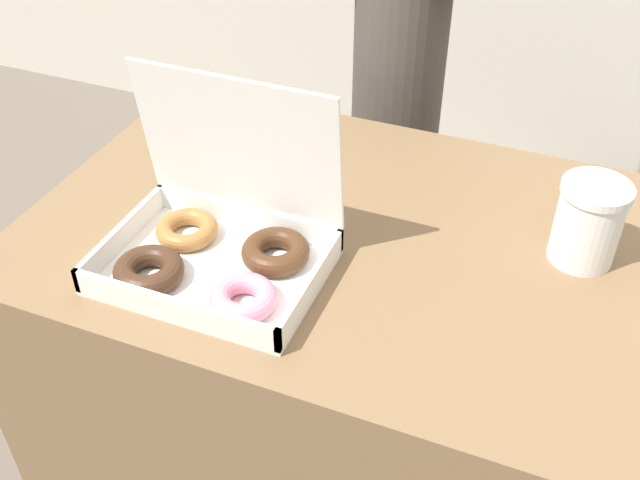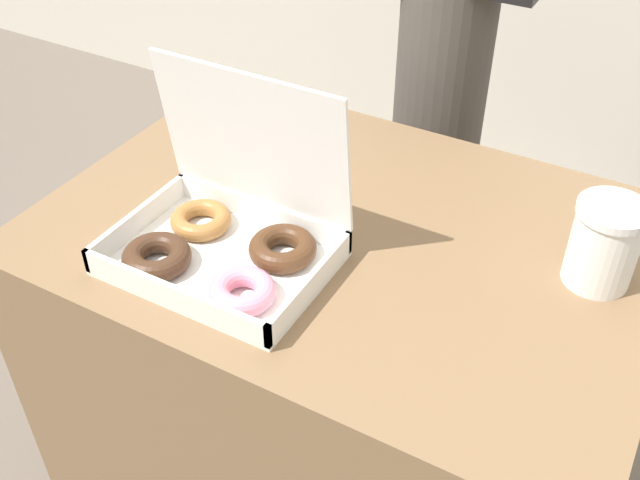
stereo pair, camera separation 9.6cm
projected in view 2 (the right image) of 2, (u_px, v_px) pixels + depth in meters
table at (344, 382)px, 1.36m from camera, size 0.93×0.66×0.71m
donut_box at (226, 235)px, 1.06m from camera, size 0.31×0.23×0.27m
coffee_cup at (604, 244)px, 1.01m from camera, size 0.10×0.10×0.13m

